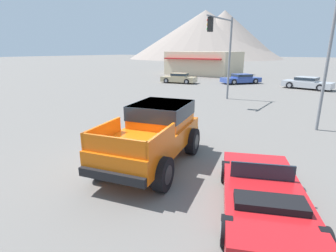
% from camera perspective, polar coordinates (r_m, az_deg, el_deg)
% --- Properties ---
extents(ground_plane, '(320.00, 320.00, 0.00)m').
position_cam_1_polar(ground_plane, '(9.47, -4.81, -7.45)').
color(ground_plane, slate).
extents(orange_pickup_truck, '(3.25, 5.29, 1.98)m').
position_cam_1_polar(orange_pickup_truck, '(9.03, -2.90, -1.01)').
color(orange_pickup_truck, orange).
rests_on(orange_pickup_truck, ground_plane).
extents(red_convertible_car, '(3.45, 4.76, 1.03)m').
position_cam_1_polar(red_convertible_car, '(6.93, 20.07, -14.21)').
color(red_convertible_car, red).
rests_on(red_convertible_car, ground_plane).
extents(parked_car_blue, '(4.17, 4.68, 1.11)m').
position_cam_1_polar(parked_car_blue, '(32.31, 15.61, 9.92)').
color(parked_car_blue, '#334C9E').
rests_on(parked_car_blue, ground_plane).
extents(parked_car_silver, '(4.76, 2.48, 1.19)m').
position_cam_1_polar(parked_car_silver, '(30.21, 28.03, 8.30)').
color(parked_car_silver, '#B7BABF').
rests_on(parked_car_silver, ground_plane).
extents(parked_car_tan, '(4.36, 2.51, 1.16)m').
position_cam_1_polar(parked_car_tan, '(31.68, 2.43, 10.40)').
color(parked_car_tan, tan).
rests_on(parked_car_tan, ground_plane).
extents(traffic_light_main, '(0.38, 4.12, 6.13)m').
position_cam_1_polar(traffic_light_main, '(20.09, 11.71, 17.30)').
color(traffic_light_main, slate).
rests_on(traffic_light_main, ground_plane).
extents(street_lamp_post, '(0.90, 0.24, 8.93)m').
position_cam_1_polar(street_lamp_post, '(14.46, 32.61, 19.68)').
color(street_lamp_post, slate).
rests_on(street_lamp_post, ground_plane).
extents(storefront_building, '(10.36, 8.30, 3.54)m').
position_cam_1_polar(storefront_building, '(43.49, 7.85, 13.41)').
color(storefront_building, beige).
rests_on(storefront_building, ground_plane).
extents(distant_mountain_range, '(145.63, 77.71, 20.98)m').
position_cam_1_polar(distant_mountain_range, '(122.58, 19.76, 17.82)').
color(distant_mountain_range, gray).
rests_on(distant_mountain_range, ground_plane).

